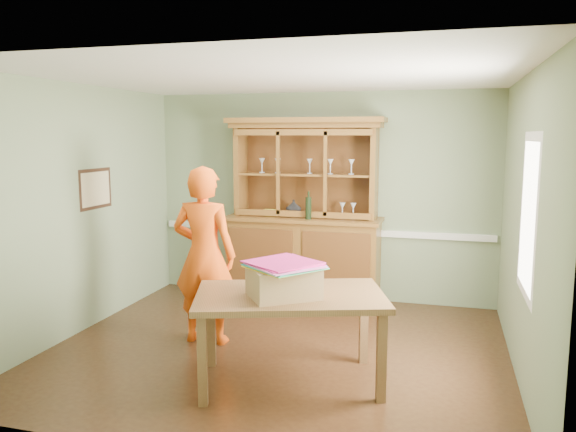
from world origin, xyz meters
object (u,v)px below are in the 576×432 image
(china_hutch, at_px, (304,238))
(dining_table, at_px, (290,304))
(person, at_px, (204,255))
(cardboard_box, at_px, (283,282))

(china_hutch, xyz_separation_m, dining_table, (0.49, -2.41, -0.12))
(china_hutch, xyz_separation_m, person, (-0.63, -1.69, 0.09))
(dining_table, height_order, cardboard_box, cardboard_box)
(china_hutch, distance_m, cardboard_box, 2.57)
(china_hutch, bearing_deg, cardboard_box, -79.70)
(dining_table, distance_m, cardboard_box, 0.25)
(cardboard_box, bearing_deg, dining_table, 77.03)
(person, bearing_deg, dining_table, 145.32)
(dining_table, distance_m, person, 1.35)
(dining_table, bearing_deg, person, 128.78)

